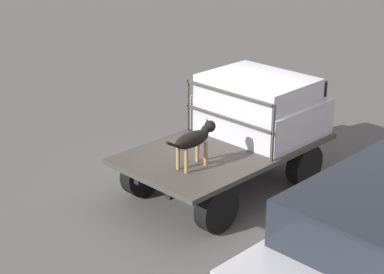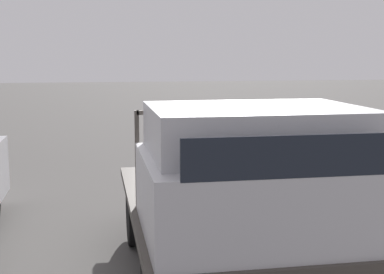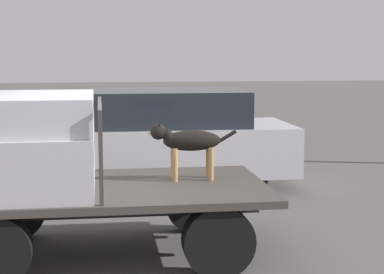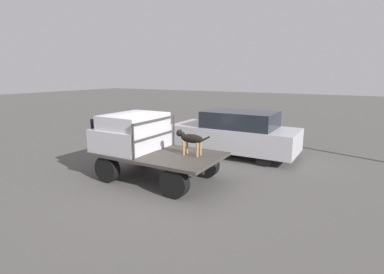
# 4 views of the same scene
# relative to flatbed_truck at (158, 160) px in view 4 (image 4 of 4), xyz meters

# --- Properties ---
(ground_plane) EXTENTS (80.00, 80.00, 0.00)m
(ground_plane) POSITION_rel_flatbed_truck_xyz_m (0.00, 0.00, -0.57)
(ground_plane) COLOR #514F4C
(flatbed_truck) EXTENTS (3.51, 1.99, 0.79)m
(flatbed_truck) POSITION_rel_flatbed_truck_xyz_m (0.00, 0.00, 0.00)
(flatbed_truck) COLOR black
(flatbed_truck) RESTS_ON ground
(truck_cab) EXTENTS (1.58, 1.87, 1.01)m
(truck_cab) POSITION_rel_flatbed_truck_xyz_m (0.88, 0.00, 0.69)
(truck_cab) COLOR #B7B7BC
(truck_cab) RESTS_ON flatbed_truck
(truck_headboard) EXTENTS (0.04, 1.87, 0.91)m
(truck_headboard) POSITION_rel_flatbed_truck_xyz_m (0.06, 0.00, 0.82)
(truck_headboard) COLOR #3D3833
(truck_headboard) RESTS_ON flatbed_truck
(dog) EXTENTS (1.03, 0.24, 0.68)m
(dog) POSITION_rel_flatbed_truck_xyz_m (-0.91, -0.21, 0.66)
(dog) COLOR #9E7547
(dog) RESTS_ON flatbed_truck
(parked_sedan) EXTENTS (4.48, 1.83, 1.62)m
(parked_sedan) POSITION_rel_flatbed_truck_xyz_m (-0.90, -3.48, 0.24)
(parked_sedan) COLOR black
(parked_sedan) RESTS_ON ground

